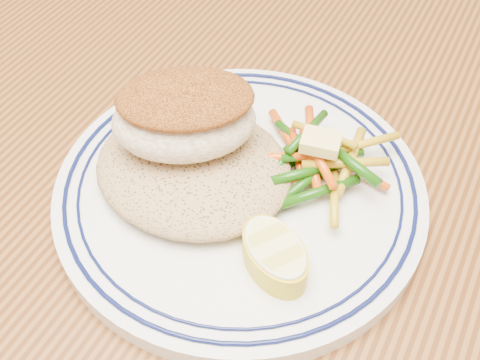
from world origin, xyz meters
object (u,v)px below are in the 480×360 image
object	(u,v)px
dining_table	(216,300)
rice_pilaf	(193,165)
plate	(240,190)
lemon_wedge	(275,254)
fish_fillet	(184,115)
vegetable_pile	(317,160)

from	to	relation	value
dining_table	rice_pilaf	world-z (taller)	rice_pilaf
plate	lemon_wedge	bearing A→B (deg)	-44.91
dining_table	fish_fillet	distance (m)	0.17
dining_table	lemon_wedge	xyz separation A→B (m)	(0.06, -0.02, 0.12)
vegetable_pile	plate	bearing A→B (deg)	-140.41
vegetable_pile	dining_table	bearing A→B (deg)	-124.42
rice_pilaf	fish_fillet	bearing A→B (deg)	134.71
rice_pilaf	vegetable_pile	bearing A→B (deg)	30.86
dining_table	vegetable_pile	world-z (taller)	vegetable_pile
dining_table	fish_fillet	size ratio (longest dim) A/B	12.19
vegetable_pile	lemon_wedge	world-z (taller)	vegetable_pile
plate	rice_pilaf	bearing A→B (deg)	-163.83
lemon_wedge	dining_table	bearing A→B (deg)	163.47
plate	rice_pilaf	size ratio (longest dim) A/B	1.86
dining_table	fish_fillet	world-z (taller)	fish_fillet
fish_fillet	vegetable_pile	bearing A→B (deg)	20.83
dining_table	vegetable_pile	bearing A→B (deg)	55.58
lemon_wedge	rice_pilaf	bearing A→B (deg)	153.57
plate	vegetable_pile	distance (m)	0.06
rice_pilaf	fish_fillet	size ratio (longest dim) A/B	1.16
plate	vegetable_pile	bearing A→B (deg)	39.59
rice_pilaf	vegetable_pile	world-z (taller)	same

